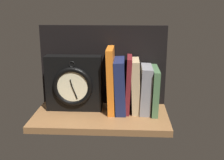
% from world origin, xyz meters
% --- Properties ---
extents(ground_plane, '(0.53, 0.28, 0.03)m').
position_xyz_m(ground_plane, '(0.00, 0.00, -0.01)').
color(ground_plane, brown).
extents(back_panel, '(0.53, 0.01, 0.34)m').
position_xyz_m(back_panel, '(0.00, 0.13, 0.17)').
color(back_panel, black).
rests_on(back_panel, ground_plane).
extents(book_orange_pandolfini, '(0.03, 0.15, 0.26)m').
position_xyz_m(book_orange_pandolfini, '(0.04, 0.05, 0.13)').
color(book_orange_pandolfini, orange).
rests_on(book_orange_pandolfini, ground_plane).
extents(book_navy_bierce, '(0.05, 0.15, 0.21)m').
position_xyz_m(book_navy_bierce, '(0.08, 0.05, 0.11)').
color(book_navy_bierce, '#192147').
rests_on(book_navy_bierce, ground_plane).
extents(book_maroon_dawkins, '(0.03, 0.13, 0.22)m').
position_xyz_m(book_maroon_dawkins, '(0.11, 0.05, 0.11)').
color(book_maroon_dawkins, maroon).
rests_on(book_maroon_dawkins, ground_plane).
extents(book_tan_shortstories, '(0.04, 0.12, 0.21)m').
position_xyz_m(book_tan_shortstories, '(0.14, 0.05, 0.11)').
color(book_tan_shortstories, tan).
rests_on(book_tan_shortstories, ground_plane).
extents(book_gray_chess, '(0.05, 0.14, 0.19)m').
position_xyz_m(book_gray_chess, '(0.18, 0.05, 0.09)').
color(book_gray_chess, gray).
rests_on(book_gray_chess, ground_plane).
extents(book_green_romantic, '(0.03, 0.16, 0.18)m').
position_xyz_m(book_green_romantic, '(0.21, 0.05, 0.09)').
color(book_green_romantic, '#476B44').
rests_on(book_green_romantic, ground_plane).
extents(framed_clock, '(0.22, 0.07, 0.22)m').
position_xyz_m(framed_clock, '(-0.11, 0.04, 0.11)').
color(framed_clock, black).
rests_on(framed_clock, ground_plane).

